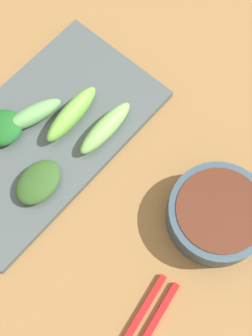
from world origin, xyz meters
name	(u,v)px	position (x,y,z in m)	size (l,w,h in m)	color
tabletop	(99,159)	(0.00, 0.00, 0.01)	(2.10, 2.10, 0.02)	olive
sauce_bowl	(217,214)	(-0.17, -0.03, 0.04)	(0.12, 0.12, 0.04)	#304653
serving_plate	(43,134)	(0.07, 0.03, 0.03)	(0.18, 0.32, 0.01)	#444F50
broccoli_leafy_0	(3,128)	(0.11, 0.06, 0.04)	(0.05, 0.05, 0.02)	#195C20
broccoli_stalk_1	(33,115)	(0.10, 0.02, 0.04)	(0.02, 0.08, 0.02)	#64A35A
broccoli_stalk_2	(105,128)	(0.01, -0.03, 0.04)	(0.02, 0.09, 0.03)	#76B75B
broccoli_stalk_3	(72,114)	(0.06, -0.01, 0.05)	(0.02, 0.10, 0.03)	#6CB841
broccoli_leafy_4	(38,182)	(0.03, 0.08, 0.04)	(0.05, 0.07, 0.02)	#2D5320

